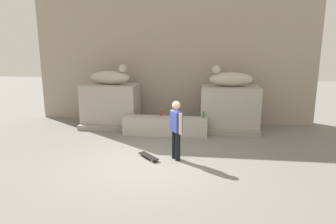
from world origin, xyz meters
name	(u,v)px	position (x,y,z in m)	size (l,w,h in m)	color
ground_plane	(152,162)	(0.00, 0.00, 0.00)	(40.00, 40.00, 0.00)	slate
facade_wall	(173,49)	(0.00, 4.89, 2.97)	(11.29, 0.60, 5.95)	gray
pedestal_left	(111,105)	(-2.29, 3.63, 0.82)	(2.11, 1.25, 1.65)	#A39E93
pedestal_right	(230,108)	(2.29, 3.63, 0.82)	(2.11, 1.25, 1.65)	#A39E93
statue_reclining_left	(111,77)	(-2.26, 3.63, 1.93)	(1.65, 0.73, 0.78)	#B7ADA0
statue_reclining_right	(230,79)	(2.26, 3.63, 1.93)	(1.65, 0.73, 0.78)	#B7ADA0
ledge_block	(165,126)	(0.00, 2.63, 0.32)	(2.98, 0.63, 0.64)	#A39E93
skater	(176,128)	(0.63, 0.32, 0.92)	(0.37, 0.45, 1.67)	black
skateboard	(148,156)	(-0.15, 0.29, 0.06)	(0.69, 0.72, 0.08)	black
bottle_green	(204,115)	(1.35, 2.74, 0.74)	(0.07, 0.07, 0.26)	#1E722D
bottle_red	(161,113)	(-0.17, 2.83, 0.74)	(0.07, 0.07, 0.26)	red
stair_step	(167,130)	(0.00, 2.98, 0.09)	(6.70, 0.50, 0.18)	gray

